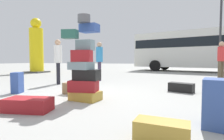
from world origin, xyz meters
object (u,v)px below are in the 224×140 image
Objects in this scene: suitcase_tower at (84,68)px; person_bearded_onlooker at (99,58)px; parked_bus at (206,48)px; yellow_dummy_statue at (36,49)px; suitcase_tan_right_side at (162,132)px; suitcase_black_foreground_near at (181,87)px; suitcase_brown_upright_blue at (75,88)px; suitcase_navy_left_side at (17,83)px; suitcase_navy_foreground_far at (215,103)px; person_tourist_with_camera at (58,58)px; suitcase_maroon_white_trunk at (28,105)px; person_passerby_in_red at (221,58)px.

suitcase_tower is 3.86m from person_bearded_onlooker.
suitcase_tower is 12.44m from parked_bus.
suitcase_tan_right_side is at bearing -42.19° from yellow_dummy_statue.
person_bearded_onlooker reaches higher than suitcase_black_foreground_near.
suitcase_tower is 2.48m from suitcase_tan_right_side.
suitcase_navy_left_side reaches higher than suitcase_brown_upright_blue.
person_tourist_with_camera is (-4.68, 3.01, 0.67)m from suitcase_navy_foreground_far.
suitcase_navy_foreground_far is 0.99× the size of suitcase_black_foreground_near.
suitcase_tan_right_side is at bearing -37.59° from suitcase_brown_upright_blue.
suitcase_tower is at bearing 172.11° from suitcase_navy_foreground_far.
suitcase_navy_foreground_far is at bearing -31.98° from suitcase_navy_left_side.
person_tourist_with_camera reaches higher than suitcase_brown_upright_blue.
suitcase_tan_right_side is 0.97m from suitcase_navy_foreground_far.
parked_bus is (5.40, 8.00, 0.82)m from person_bearded_onlooker.
suitcase_tower is 2.91× the size of suitcase_navy_foreground_far.
parked_bus is (6.43, 9.55, 0.83)m from person_tourist_with_camera.
yellow_dummy_statue reaches higher than parked_bus.
suitcase_maroon_white_trunk is at bearing 173.04° from suitcase_tan_right_side.
parked_bus is at bearing 22.50° from yellow_dummy_statue.
suitcase_navy_left_side is at bearing -51.36° from yellow_dummy_statue.
suitcase_navy_left_side is at bearing -104.23° from parked_bus.
suitcase_navy_foreground_far is at bearing 31.49° from person_passerby_in_red.
suitcase_maroon_white_trunk is (-2.32, 0.47, -0.00)m from suitcase_tan_right_side.
parked_bus is (2.40, 13.25, 1.71)m from suitcase_tan_right_side.
suitcase_navy_foreground_far is 5.61m from person_tourist_with_camera.
suitcase_tower reaches higher than person_passerby_in_red.
suitcase_tan_right_side is at bearing -75.18° from suitcase_black_foreground_near.
suitcase_tower is 2.42× the size of suitcase_maroon_white_trunk.
suitcase_brown_upright_blue is 0.33× the size of person_passerby_in_red.
suitcase_black_foreground_near is at bearing 29.31° from suitcase_brown_upright_blue.
person_tourist_with_camera is at bearing -41.89° from yellow_dummy_statue.
yellow_dummy_statue is at bearing 154.45° from suitcase_navy_foreground_far.
parked_bus reaches higher than person_passerby_in_red.
suitcase_tower is 2.21m from suitcase_navy_left_side.
suitcase_black_foreground_near is 4.45m from person_tourist_with_camera.
parked_bus is at bearing 84.13° from suitcase_tan_right_side.
person_bearded_onlooker reaches higher than suitcase_tan_right_side.
suitcase_brown_upright_blue is 0.15× the size of yellow_dummy_statue.
yellow_dummy_statue reaches higher than person_tourist_with_camera.
suitcase_navy_left_side is at bearing -138.33° from suitcase_black_foreground_near.
suitcase_tan_right_side is 0.74× the size of suitcase_maroon_white_trunk.
suitcase_black_foreground_near is at bearing 88.99° from suitcase_tan_right_side.
parked_bus is at bearing 70.16° from suitcase_tower.
suitcase_black_foreground_near reaches higher than suitcase_tan_right_side.
person_passerby_in_red is (4.36, 6.32, 0.90)m from suitcase_maroon_white_trunk.
person_bearded_onlooker is at bearing 86.66° from suitcase_maroon_white_trunk.
person_passerby_in_red is (1.39, 6.10, 0.69)m from suitcase_navy_foreground_far.
person_bearded_onlooker is 1.00× the size of person_passerby_in_red.
person_passerby_in_red is (4.44, 4.59, 0.87)m from suitcase_brown_upright_blue.
suitcase_maroon_white_trunk is (-0.52, -1.13, -0.60)m from suitcase_tower.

